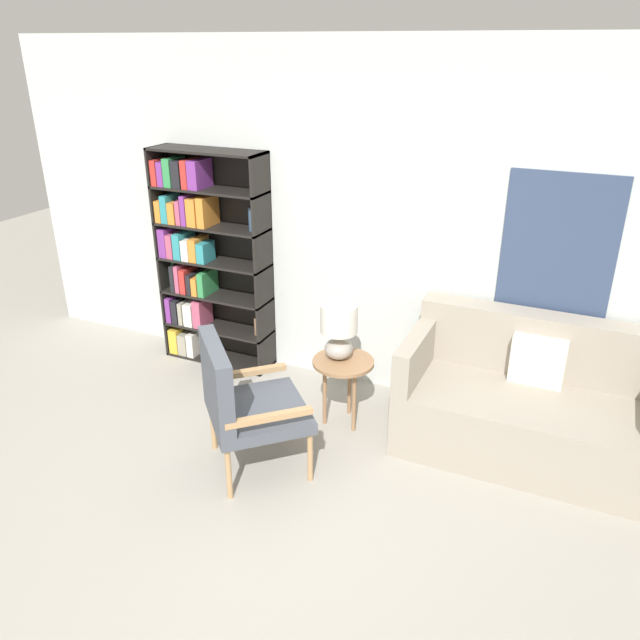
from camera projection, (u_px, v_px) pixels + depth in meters
ground_plane at (227, 531)px, 3.67m from camera, size 14.00×14.00×0.00m
wall_back at (360, 224)px, 4.80m from camera, size 6.40×0.08×2.70m
bookshelf at (201, 256)px, 5.32m from camera, size 0.99×0.30×1.86m
armchair at (239, 398)px, 4.01m from camera, size 0.88×0.88×0.94m
couch at (529, 406)px, 4.29m from camera, size 1.70×0.86×0.92m
side_table at (343, 369)px, 4.54m from camera, size 0.45×0.45×0.53m
table_lamp at (339, 327)px, 4.45m from camera, size 0.27×0.27×0.42m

